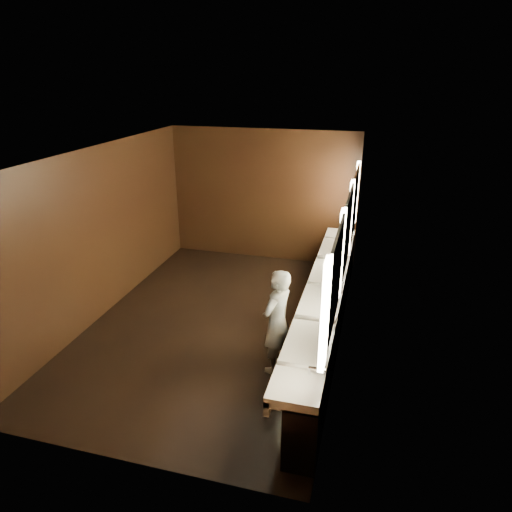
# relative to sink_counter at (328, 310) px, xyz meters

# --- Properties ---
(floor) EXTENTS (6.00, 6.00, 0.00)m
(floor) POSITION_rel_sink_counter_xyz_m (-1.79, 0.00, -0.50)
(floor) COLOR black
(floor) RESTS_ON ground
(ceiling) EXTENTS (4.00, 6.00, 0.02)m
(ceiling) POSITION_rel_sink_counter_xyz_m (-1.79, 0.00, 2.30)
(ceiling) COLOR #2D2D2B
(ceiling) RESTS_ON wall_back
(wall_back) EXTENTS (4.00, 0.02, 2.80)m
(wall_back) POSITION_rel_sink_counter_xyz_m (-1.79, 3.00, 0.90)
(wall_back) COLOR black
(wall_back) RESTS_ON floor
(wall_front) EXTENTS (4.00, 0.02, 2.80)m
(wall_front) POSITION_rel_sink_counter_xyz_m (-1.79, -3.00, 0.90)
(wall_front) COLOR black
(wall_front) RESTS_ON floor
(wall_left) EXTENTS (0.02, 6.00, 2.80)m
(wall_left) POSITION_rel_sink_counter_xyz_m (-3.79, 0.00, 0.90)
(wall_left) COLOR black
(wall_left) RESTS_ON floor
(wall_right) EXTENTS (0.02, 6.00, 2.80)m
(wall_right) POSITION_rel_sink_counter_xyz_m (0.21, 0.00, 0.90)
(wall_right) COLOR black
(wall_right) RESTS_ON floor
(sink_counter) EXTENTS (0.55, 5.40, 1.01)m
(sink_counter) POSITION_rel_sink_counter_xyz_m (0.00, 0.00, 0.00)
(sink_counter) COLOR black
(sink_counter) RESTS_ON floor
(mirror_band) EXTENTS (0.06, 5.03, 1.15)m
(mirror_band) POSITION_rel_sink_counter_xyz_m (0.19, -0.00, 1.25)
(mirror_band) COLOR #FDEBBB
(mirror_band) RESTS_ON wall_right
(person) EXTENTS (0.54, 0.64, 1.50)m
(person) POSITION_rel_sink_counter_xyz_m (-0.59, -0.97, 0.26)
(person) COLOR #7C9BBA
(person) RESTS_ON floor
(trash_bin) EXTENTS (0.42, 0.42, 0.54)m
(trash_bin) POSITION_rel_sink_counter_xyz_m (-0.22, -0.96, -0.23)
(trash_bin) COLOR black
(trash_bin) RESTS_ON floor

